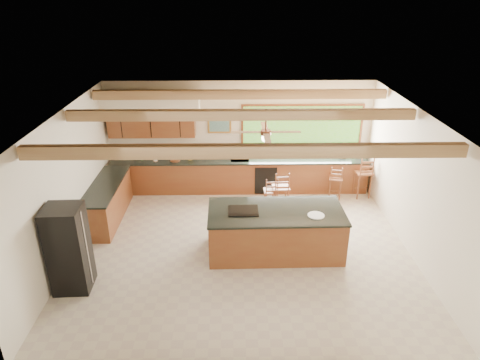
{
  "coord_description": "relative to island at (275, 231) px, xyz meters",
  "views": [
    {
      "loc": [
        -0.18,
        -7.97,
        5.26
      ],
      "look_at": [
        -0.03,
        0.8,
        1.26
      ],
      "focal_mm": 32.0,
      "sensor_mm": 36.0,
      "label": 1
    }
  ],
  "objects": [
    {
      "name": "ground",
      "position": [
        -0.71,
        0.15,
        -0.5
      ],
      "size": [
        7.2,
        7.2,
        0.0
      ],
      "primitive_type": "plane",
      "color": "#BEAE9D",
      "rests_on": "ground"
    },
    {
      "name": "island",
      "position": [
        0.0,
        0.0,
        0.0
      ],
      "size": [
        2.85,
        1.37,
        1.01
      ],
      "rotation": [
        0.0,
        0.0,
        0.01
      ],
      "color": "brown",
      "rests_on": "ground"
    },
    {
      "name": "bar_stool_a",
      "position": [
        0.29,
        1.69,
        0.18
      ],
      "size": [
        0.43,
        0.43,
        1.14
      ],
      "rotation": [
        0.0,
        0.0,
        0.07
      ],
      "color": "brown",
      "rests_on": "ground"
    },
    {
      "name": "bar_stool_b",
      "position": [
        0.05,
        1.7,
        0.09
      ],
      "size": [
        0.37,
        0.37,
        0.98
      ],
      "rotation": [
        0.0,
        0.0,
        0.05
      ],
      "color": "brown",
      "rests_on": "ground"
    },
    {
      "name": "bar_stool_d",
      "position": [
        2.59,
        2.54,
        0.2
      ],
      "size": [
        0.47,
        0.47,
        1.18
      ],
      "rotation": [
        0.0,
        0.0,
        0.12
      ],
      "color": "brown",
      "rests_on": "ground"
    },
    {
      "name": "bar_stool_c",
      "position": [
        1.85,
        2.46,
        0.07
      ],
      "size": [
        0.41,
        0.41,
        0.95
      ],
      "rotation": [
        0.0,
        0.0,
        -0.21
      ],
      "color": "brown",
      "rests_on": "ground"
    },
    {
      "name": "counter_run",
      "position": [
        -1.52,
        2.67,
        -0.03
      ],
      "size": [
        7.12,
        3.1,
        1.23
      ],
      "color": "brown",
      "rests_on": "ground"
    },
    {
      "name": "room_shell",
      "position": [
        -0.88,
        0.81,
        1.72
      ],
      "size": [
        7.27,
        6.54,
        3.02
      ],
      "color": "silver",
      "rests_on": "ground"
    },
    {
      "name": "refrigerator",
      "position": [
        -3.93,
        -1.15,
        0.35
      ],
      "size": [
        0.69,
        0.67,
        1.7
      ],
      "rotation": [
        0.0,
        0.0,
        0.04
      ],
      "color": "black",
      "rests_on": "ground"
    }
  ]
}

